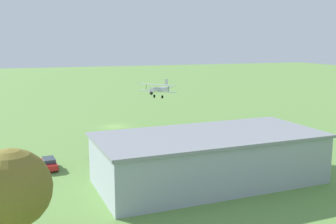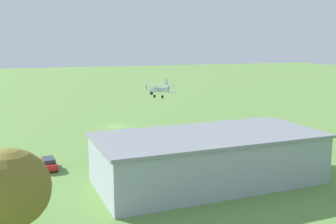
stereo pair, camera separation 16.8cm
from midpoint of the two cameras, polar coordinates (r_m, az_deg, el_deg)
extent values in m
plane|color=#608C42|center=(82.96, -7.62, -2.05)|extent=(400.00, 400.00, 0.00)
cube|color=#99A3AD|center=(50.01, 5.73, -6.66)|extent=(27.54, 13.46, 5.75)
cube|color=gray|center=(49.22, 5.79, -3.25)|extent=(28.16, 14.09, 0.35)
cube|color=#384251|center=(55.48, 2.70, -5.50)|extent=(9.46, 0.57, 4.71)
cylinder|color=silver|center=(82.21, -1.25, 3.16)|extent=(5.60, 4.98, 1.62)
cone|color=black|center=(79.28, -2.57, 2.68)|extent=(1.07, 1.07, 0.81)
cube|color=silver|center=(81.61, -1.52, 2.95)|extent=(6.30, 7.08, 0.24)
cube|color=silver|center=(81.02, -1.71, 3.89)|extent=(6.30, 7.08, 0.24)
cube|color=silver|center=(84.45, -0.28, 4.22)|extent=(0.99, 0.86, 1.39)
cube|color=silver|center=(84.64, -0.25, 3.53)|extent=(2.37, 2.57, 0.16)
cylinder|color=black|center=(82.43, -2.00, 2.24)|extent=(0.58, 0.52, 0.64)
cylinder|color=black|center=(81.46, -0.87, 2.15)|extent=(0.58, 0.52, 0.64)
cylinder|color=#332D28|center=(82.69, -3.16, 3.52)|extent=(0.21, 0.19, 1.44)
cylinder|color=#332D28|center=(79.99, -0.03, 3.32)|extent=(0.21, 0.19, 1.44)
cube|color=slate|center=(59.96, -9.67, -6.11)|extent=(2.17, 4.82, 0.72)
cube|color=#2D3842|center=(59.79, -9.69, -5.53)|extent=(1.75, 2.75, 0.54)
cylinder|color=black|center=(58.83, -8.43, -6.76)|extent=(0.28, 0.66, 0.64)
cylinder|color=black|center=(58.37, -10.03, -6.94)|extent=(0.28, 0.66, 0.64)
cylinder|color=black|center=(61.75, -9.31, -5.98)|extent=(0.28, 0.66, 0.64)
cylinder|color=black|center=(61.32, -10.84, -6.14)|extent=(0.28, 0.66, 0.64)
cube|color=red|center=(57.46, -16.55, -7.10)|extent=(2.06, 4.59, 0.73)
cube|color=#2D3842|center=(57.28, -16.58, -6.51)|extent=(1.70, 2.62, 0.50)
cylinder|color=black|center=(56.24, -15.45, -7.81)|extent=(0.27, 0.66, 0.64)
cylinder|color=black|center=(56.03, -17.17, -7.96)|extent=(0.27, 0.66, 0.64)
cylinder|color=black|center=(59.11, -15.93, -6.96)|extent=(0.27, 0.66, 0.64)
cylinder|color=black|center=(58.91, -17.57, -7.10)|extent=(0.27, 0.66, 0.64)
cube|color=#1E6B38|center=(59.37, -22.29, -6.90)|extent=(2.39, 4.72, 0.72)
cube|color=#2D3842|center=(59.20, -22.33, -6.32)|extent=(1.91, 2.72, 0.53)
cylinder|color=black|center=(58.07, -21.23, -7.57)|extent=(0.30, 0.66, 0.64)
cylinder|color=black|center=(61.01, -21.54, -6.75)|extent=(0.30, 0.66, 0.64)
cube|color=gray|center=(68.32, 8.27, -3.39)|extent=(2.33, 2.33, 2.00)
cube|color=silver|center=(69.91, 10.50, -2.86)|extent=(4.24, 2.44, 2.68)
cylinder|color=black|center=(67.80, 8.96, -4.38)|extent=(0.97, 0.34, 0.96)
cylinder|color=black|center=(69.61, 7.99, -3.98)|extent=(0.97, 0.34, 0.96)
cylinder|color=black|center=(70.02, 11.80, -4.01)|extent=(0.97, 0.34, 0.96)
cylinder|color=black|center=(71.78, 10.80, -3.64)|extent=(0.97, 0.34, 0.96)
cylinder|color=#B23333|center=(67.77, 3.48, -4.34)|extent=(0.42, 0.42, 0.84)
cylinder|color=beige|center=(67.60, 3.49, -3.74)|extent=(0.50, 0.50, 0.60)
sphere|color=beige|center=(67.50, 3.49, -3.40)|extent=(0.23, 0.23, 0.23)
cylinder|color=#72338C|center=(64.87, -8.10, -5.07)|extent=(0.45, 0.45, 0.84)
cylinder|color=#72338C|center=(64.69, -8.12, -4.46)|extent=(0.53, 0.53, 0.60)
sphere|color=brown|center=(64.59, -8.13, -4.11)|extent=(0.23, 0.23, 0.23)
sphere|color=olive|center=(33.57, -21.44, -10.07)|extent=(6.24, 6.24, 6.24)
camera|label=1|loc=(0.08, -90.07, -0.01)|focal=43.09mm
camera|label=2|loc=(0.08, 89.93, 0.01)|focal=43.09mm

